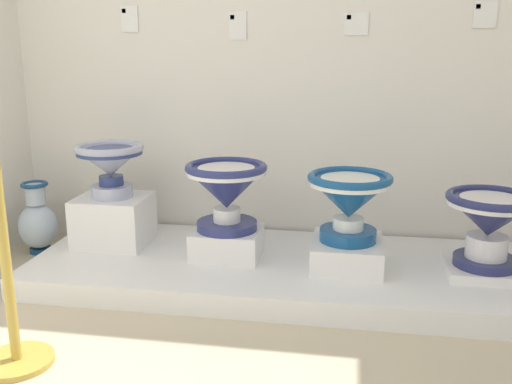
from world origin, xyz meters
TOP-DOWN VIEW (x-y plane):
  - wall_back at (1.69, 2.92)m, footprint 3.59×0.06m
  - display_platform at (1.69, 2.38)m, footprint 2.63×0.98m
  - plinth_block_leftmost at (0.72, 2.47)m, footprint 0.39×0.35m
  - antique_toilet_leftmost at (0.72, 2.47)m, footprint 0.37×0.37m
  - plinth_block_slender_white at (1.39, 2.39)m, footprint 0.35×0.31m
  - antique_toilet_slender_white at (1.39, 2.39)m, footprint 0.43×0.43m
  - plinth_block_pale_glazed at (2.02, 2.35)m, footprint 0.35×0.39m
  - antique_toilet_pale_glazed at (2.02, 2.35)m, footprint 0.42×0.42m
  - plinth_block_central_ornate at (2.68, 2.34)m, footprint 0.37×0.32m
  - antique_toilet_central_ornate at (2.68, 2.34)m, footprint 0.42×0.42m
  - info_placard_first at (0.71, 2.89)m, footprint 0.10×0.01m
  - info_placard_second at (1.35, 2.89)m, footprint 0.10×0.01m
  - info_placard_third at (2.02, 2.89)m, footprint 0.13×0.01m
  - info_placard_fourth at (2.68, 2.89)m, footprint 0.12×0.01m
  - decorative_vase_spare at (0.20, 2.56)m, footprint 0.23×0.23m
  - stanchion_post_near_left at (0.77, 1.39)m, footprint 0.28×0.28m

SIDE VIEW (x-z plane):
  - display_platform at x=1.69m, z-range 0.00..0.12m
  - plinth_block_central_ornate at x=2.68m, z-range 0.12..0.16m
  - plinth_block_pale_glazed at x=2.02m, z-range 0.12..0.25m
  - decorative_vase_spare at x=0.20m, z-range -0.03..0.40m
  - plinth_block_slender_white at x=1.39m, z-range 0.12..0.26m
  - plinth_block_leftmost at x=0.72m, z-range 0.12..0.39m
  - stanchion_post_near_left at x=0.77m, z-range -0.23..0.80m
  - antique_toilet_central_ornate at x=2.68m, z-range 0.22..0.58m
  - antique_toilet_pale_glazed at x=2.02m, z-range 0.30..0.65m
  - antique_toilet_slender_white at x=1.39m, z-range 0.32..0.67m
  - antique_toilet_leftmost at x=0.72m, z-range 0.44..0.74m
  - info_placard_second at x=1.35m, z-range 1.24..1.39m
  - info_placard_third at x=2.02m, z-range 1.26..1.38m
  - info_placard_first at x=0.71m, z-range 1.28..1.43m
  - info_placard_fourth at x=2.68m, z-range 1.30..1.43m
  - wall_back at x=1.69m, z-range 0.00..2.84m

